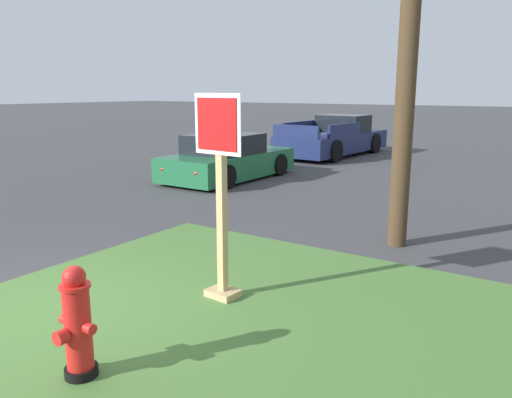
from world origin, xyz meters
TOP-DOWN VIEW (x-y plane):
  - ground_plane at (0.00, 0.00)m, footprint 160.00×160.00m
  - grass_corner_patch at (1.89, 1.21)m, footprint 5.92×5.18m
  - fire_hydrant at (1.50, -0.45)m, footprint 0.38×0.34m
  - stop_sign at (1.47, 1.52)m, footprint 0.65×0.31m
  - manhole_cover at (-0.66, 2.71)m, footprint 0.70×0.70m
  - parked_sedan_green at (-3.51, 8.26)m, footprint 1.98×4.12m
  - pickup_truck_navy at (-3.29, 14.69)m, footprint 2.31×5.52m

SIDE VIEW (x-z plane):
  - ground_plane at x=0.00m, z-range 0.00..0.00m
  - manhole_cover at x=-0.66m, z-range 0.00..0.02m
  - grass_corner_patch at x=1.89m, z-range 0.00..0.08m
  - fire_hydrant at x=1.50m, z-range 0.06..1.02m
  - parked_sedan_green at x=-3.51m, z-range -0.08..1.17m
  - pickup_truck_navy at x=-3.29m, z-range -0.12..1.36m
  - stop_sign at x=1.47m, z-range 0.02..2.33m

